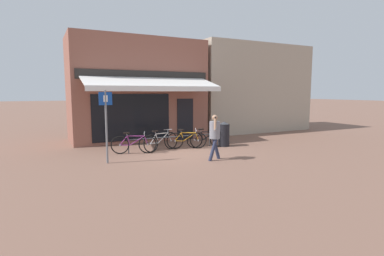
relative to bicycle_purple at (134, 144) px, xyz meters
The scene contains 11 objects.
ground_plane 2.00m from the bicycle_purple, 21.45° to the right, with size 160.00×160.00×0.00m, color brown.
shop_front 4.63m from the bicycle_purple, 70.37° to the left, with size 6.78×4.80×5.12m.
neighbour_building 10.00m from the bicycle_purple, 26.69° to the left, with size 7.47×4.00×5.31m.
bike_rack_rail 1.69m from the bicycle_purple, ahead, with size 3.83×0.04×0.57m.
bicycle_purple is the anchor object (origin of this frame).
bicycle_silver 1.20m from the bicycle_purple, ahead, with size 1.75×0.77×0.89m.
bicycle_orange 2.32m from the bicycle_purple, ahead, with size 1.66×0.82×0.88m.
bicycle_black 3.22m from the bicycle_purple, ahead, with size 1.76×0.58×0.87m.
pedestrian_adult 3.37m from the bicycle_purple, 46.02° to the right, with size 0.60×0.60×1.65m.
litter_bin 4.11m from the bicycle_purple, ahead, with size 0.53×0.53×1.11m.
parking_sign 2.06m from the bicycle_purple, 137.47° to the right, with size 0.44×0.07×2.50m.
Camera 1 is at (-5.07, -10.76, 2.45)m, focal length 28.00 mm.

